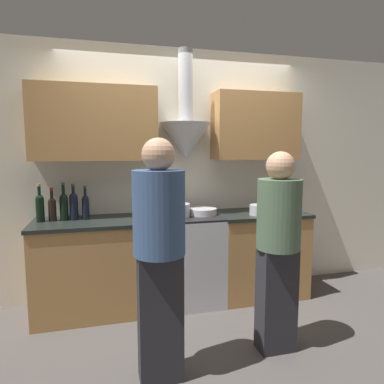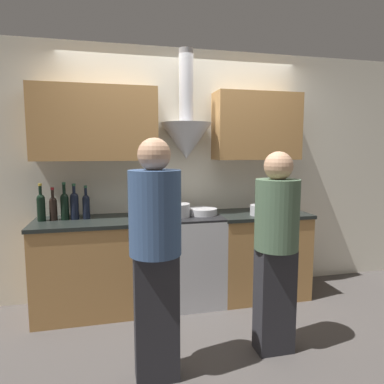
% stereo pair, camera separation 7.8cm
% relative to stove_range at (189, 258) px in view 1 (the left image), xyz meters
% --- Properties ---
extents(ground_plane, '(12.00, 12.00, 0.00)m').
position_rel_stove_range_xyz_m(ground_plane, '(0.00, -0.32, -0.45)').
color(ground_plane, '#4C4744').
extents(wall_back, '(8.40, 0.52, 2.60)m').
position_rel_stove_range_xyz_m(wall_back, '(-0.04, 0.27, 1.00)').
color(wall_back, silver).
rests_on(wall_back, ground_plane).
extents(counter_left, '(1.19, 0.62, 0.90)m').
position_rel_stove_range_xyz_m(counter_left, '(-0.89, -0.00, -0.00)').
color(counter_left, '#B27F47').
rests_on(counter_left, ground_plane).
extents(counter_right, '(0.94, 0.62, 0.90)m').
position_rel_stove_range_xyz_m(counter_right, '(0.77, -0.00, -0.00)').
color(counter_right, '#B27F47').
rests_on(counter_right, ground_plane).
extents(stove_range, '(0.61, 0.60, 0.90)m').
position_rel_stove_range_xyz_m(stove_range, '(0.00, 0.00, 0.00)').
color(stove_range, silver).
rests_on(stove_range, ground_plane).
extents(wine_bottle_0, '(0.07, 0.07, 0.35)m').
position_rel_stove_range_xyz_m(wine_bottle_0, '(-1.40, 0.05, 0.59)').
color(wine_bottle_0, black).
rests_on(wine_bottle_0, counter_left).
extents(wine_bottle_1, '(0.07, 0.07, 0.31)m').
position_rel_stove_range_xyz_m(wine_bottle_1, '(-1.29, 0.07, 0.57)').
color(wine_bottle_1, black).
rests_on(wine_bottle_1, counter_left).
extents(wine_bottle_2, '(0.08, 0.08, 0.36)m').
position_rel_stove_range_xyz_m(wine_bottle_2, '(-1.19, 0.07, 0.59)').
color(wine_bottle_2, black).
rests_on(wine_bottle_2, counter_left).
extents(wine_bottle_3, '(0.08, 0.08, 0.34)m').
position_rel_stove_range_xyz_m(wine_bottle_3, '(-1.10, 0.07, 0.59)').
color(wine_bottle_3, black).
rests_on(wine_bottle_3, counter_left).
extents(wine_bottle_4, '(0.07, 0.07, 0.32)m').
position_rel_stove_range_xyz_m(wine_bottle_4, '(-1.00, 0.06, 0.58)').
color(wine_bottle_4, black).
rests_on(wine_bottle_4, counter_left).
extents(stock_pot, '(0.27, 0.27, 0.13)m').
position_rel_stove_range_xyz_m(stock_pot, '(-0.14, -0.02, 0.51)').
color(stock_pot, silver).
rests_on(stock_pot, stove_range).
extents(mixing_bowl, '(0.29, 0.29, 0.07)m').
position_rel_stove_range_xyz_m(mixing_bowl, '(0.14, 0.01, 0.48)').
color(mixing_bowl, silver).
rests_on(mixing_bowl, stove_range).
extents(orange_fruit, '(0.08, 0.08, 0.08)m').
position_rel_stove_range_xyz_m(orange_fruit, '(1.04, 0.05, 0.49)').
color(orange_fruit, orange).
rests_on(orange_fruit, counter_right).
extents(saucepan, '(0.19, 0.19, 0.10)m').
position_rel_stove_range_xyz_m(saucepan, '(0.69, -0.15, 0.50)').
color(saucepan, silver).
rests_on(saucepan, counter_right).
extents(person_foreground_left, '(0.34, 0.34, 1.63)m').
position_rel_stove_range_xyz_m(person_foreground_left, '(-0.49, -1.13, 0.45)').
color(person_foreground_left, '#28282D').
rests_on(person_foreground_left, ground_plane).
extents(person_foreground_right, '(0.33, 0.33, 1.54)m').
position_rel_stove_range_xyz_m(person_foreground_right, '(0.43, -1.01, 0.40)').
color(person_foreground_right, '#28282D').
rests_on(person_foreground_right, ground_plane).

